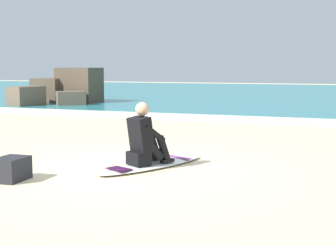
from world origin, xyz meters
The scene contains 7 objects.
ground_plane centered at (0.00, 0.00, 0.00)m, with size 80.00×80.00×0.00m, color beige.
sea centered at (0.00, 20.86, 0.05)m, with size 80.00×28.00×0.10m, color teal.
breaking_foam centered at (0.00, 7.16, 0.06)m, with size 80.00×0.90×0.11m, color white.
surfboard_main centered at (0.39, 0.27, 0.04)m, with size 1.34×2.16×0.08m.
surfer_seated centered at (0.33, 0.12, 0.44)m, with size 0.63×0.77×0.95m.
rock_outcrop_distant centered at (-7.70, 10.49, 0.61)m, with size 2.91×3.57×1.51m.
beach_bag centered at (-1.07, -1.26, 0.16)m, with size 0.36×0.48×0.32m, color #232328.
Camera 1 is at (3.25, -6.65, 1.55)m, focal length 52.42 mm.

